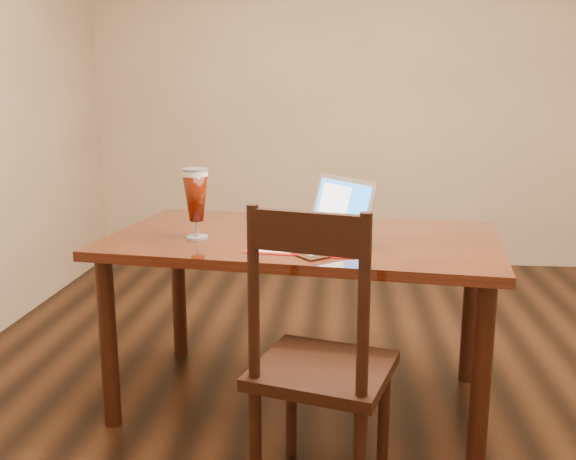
{
  "coord_description": "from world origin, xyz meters",
  "views": [
    {
      "loc": [
        -0.3,
        -2.54,
        1.37
      ],
      "look_at": [
        -0.53,
        0.06,
        0.79
      ],
      "focal_mm": 40.0,
      "sensor_mm": 36.0,
      "label": 1
    }
  ],
  "objects": [
    {
      "name": "dining_table",
      "position": [
        -0.48,
        0.1,
        0.68
      ],
      "size": [
        1.73,
        1.12,
        1.05
      ],
      "rotation": [
        0.0,
        0.0,
        -0.13
      ],
      "color": "#541C0B",
      "rests_on": "ground"
    },
    {
      "name": "dining_chair",
      "position": [
        -0.37,
        -0.57,
        0.48
      ],
      "size": [
        0.54,
        0.52,
        1.03
      ],
      "rotation": [
        0.0,
        0.0,
        -0.28
      ],
      "color": "black",
      "rests_on": "ground"
    },
    {
      "name": "ground",
      "position": [
        0.0,
        0.0,
        0.0
      ],
      "size": [
        5.0,
        5.0,
        0.0
      ],
      "primitive_type": "plane",
      "color": "black",
      "rests_on": "ground"
    }
  ]
}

